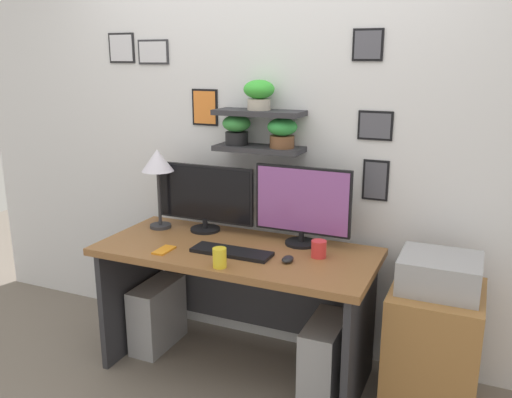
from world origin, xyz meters
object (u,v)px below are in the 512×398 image
computer_mouse (288,259)px  coffee_mug (319,249)px  monitor_left (205,196)px  printer (440,273)px  desk_lamp (158,166)px  drawer_cabinet (432,350)px  keyboard (232,252)px  desk (240,281)px  computer_tower_right (325,360)px  cell_phone (164,250)px  computer_tower_left (158,315)px  pen_cup (220,258)px  monitor_right (302,204)px

computer_mouse → coffee_mug: 0.18m
monitor_left → printer: monitor_left is taller
desk_lamp → printer: (1.65, -0.06, -0.39)m
drawer_cabinet → keyboard: bearing=-170.7°
desk → computer_mouse: size_ratio=17.05×
monitor_left → computer_tower_right: (0.84, -0.26, -0.74)m
desk_lamp → cell_phone: size_ratio=3.48×
monitor_left → keyboard: (0.32, -0.30, -0.20)m
computer_mouse → drawer_cabinet: computer_mouse is taller
computer_tower_left → computer_tower_right: (1.11, -0.09, 0.01)m
desk_lamp → drawer_cabinet: bearing=-2.1°
monitor_left → cell_phone: size_ratio=4.44×
cell_phone → drawer_cabinet: 1.49m
computer_mouse → printer: size_ratio=0.24×
monitor_left → computer_tower_right: size_ratio=1.43×
coffee_mug → keyboard: bearing=-162.4°
drawer_cabinet → printer: size_ratio=1.74×
monitor_left → printer: 1.39m
drawer_cabinet → computer_tower_right: drawer_cabinet is taller
coffee_mug → computer_tower_right: 0.59m
desk → drawer_cabinet: bearing=2.0°
pen_cup → drawer_cabinet: bearing=19.8°
computer_tower_left → computer_mouse: bearing=-7.9°
pen_cup → computer_mouse: bearing=35.1°
desk_lamp → desk: bearing=-9.4°
keyboard → computer_tower_right: keyboard is taller
printer → computer_tower_left: 1.72m
cell_phone → coffee_mug: 0.83m
desk → cell_phone: bearing=-144.0°
monitor_right → pen_cup: 0.59m
computer_tower_right → printer: bearing=13.8°
computer_tower_left → monitor_right: bearing=10.6°
cell_phone → desk_lamp: bearing=126.2°
monitor_right → keyboard: 0.47m
monitor_right → computer_tower_right: bearing=-48.1°
keyboard → coffee_mug: coffee_mug is taller
desk → coffee_mug: bearing=0.5°
desk → computer_mouse: bearing=-20.9°
desk_lamp → computer_tower_right: (1.12, -0.19, -0.92)m
desk → printer: printer is taller
keyboard → computer_tower_right: 0.75m
monitor_left → desk: bearing=-28.2°
cell_phone → coffee_mug: bearing=17.6°
monitor_right → keyboard: size_ratio=1.25×
cell_phone → coffee_mug: coffee_mug is taller
keyboard → coffee_mug: bearing=17.6°
drawer_cabinet → computer_tower_right: size_ratio=1.52×
drawer_cabinet → computer_tower_left: 1.64m
keyboard → printer: 1.06m
monitor_left → cell_phone: monitor_left is taller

